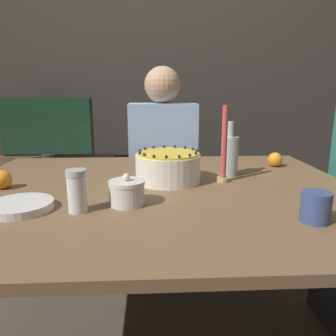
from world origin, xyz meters
name	(u,v)px	position (x,y,z in m)	size (l,w,h in m)	color
wall_behind	(153,60)	(0.00, 1.40, 1.30)	(8.00, 0.05, 2.60)	#38332D
dining_table	(158,211)	(0.00, 0.00, 0.63)	(1.50, 1.20, 0.72)	brown
cake	(168,167)	(0.04, 0.10, 0.78)	(0.26, 0.26, 0.13)	white
sugar_bowl	(127,192)	(-0.10, -0.17, 0.76)	(0.12, 0.12, 0.10)	silver
sugar_shaker	(77,191)	(-0.24, -0.22, 0.79)	(0.06, 0.06, 0.13)	white
plate_stack	(20,206)	(-0.43, -0.20, 0.73)	(0.20, 0.20, 0.02)	silver
candle	(224,151)	(0.26, 0.08, 0.85)	(0.05, 0.05, 0.30)	tan
bottle	(230,155)	(0.31, 0.18, 0.81)	(0.07, 0.07, 0.23)	#B2B7BC
cup	(316,207)	(0.43, -0.33, 0.77)	(0.08, 0.08, 0.09)	#384C7F
orange_fruit_0	(2,180)	(-0.57, 0.03, 0.76)	(0.07, 0.07, 0.07)	orange
orange_fruit_1	(275,159)	(0.57, 0.34, 0.76)	(0.07, 0.07, 0.07)	orange
person_man_blue_shirt	(163,181)	(0.05, 0.80, 0.53)	(0.40, 0.34, 1.22)	#473D33
side_cabinet	(53,202)	(-0.74, 1.11, 0.30)	(0.87, 0.49, 0.60)	#4C3828
tv_monitor	(47,128)	(-0.74, 1.11, 0.83)	(0.63, 0.10, 0.44)	#2D2D33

